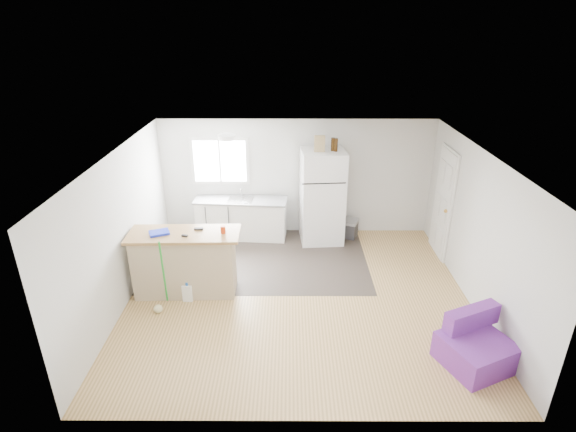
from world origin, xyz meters
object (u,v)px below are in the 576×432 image
(refrigerator, at_px, (322,196))
(bottle_right, at_px, (333,144))
(blue_tray, at_px, (159,233))
(mop, at_px, (160,298))
(cardboard_box, at_px, (320,144))
(cooler, at_px, (345,227))
(cleaner_jug, at_px, (188,292))
(kitchen_cabinets, at_px, (242,218))
(red_cup, at_px, (223,230))
(bottle_left, at_px, (336,145))
(purple_seat, at_px, (475,347))
(peninsula, at_px, (185,262))

(refrigerator, height_order, bottle_right, bottle_right)
(refrigerator, distance_m, blue_tray, 3.35)
(mop, relative_size, cardboard_box, 4.17)
(cooler, relative_size, bottle_right, 2.37)
(cooler, height_order, cleaner_jug, cooler)
(kitchen_cabinets, bearing_deg, red_cup, -87.15)
(kitchen_cabinets, xyz_separation_m, bottle_left, (1.86, -0.19, 1.59))
(bottle_left, bearing_deg, cardboard_box, -178.03)
(purple_seat, distance_m, bottle_left, 4.26)
(peninsula, xyz_separation_m, cardboard_box, (2.26, 1.87, 1.49))
(cleaner_jug, bearing_deg, mop, -135.32)
(cleaner_jug, bearing_deg, bottle_left, 46.70)
(cardboard_box, bearing_deg, mop, -136.64)
(red_cup, distance_m, blue_tray, 1.01)
(peninsula, distance_m, blue_tray, 0.65)
(peninsula, distance_m, mop, 0.71)
(bottle_right, bearing_deg, cardboard_box, -170.16)
(blue_tray, bearing_deg, red_cup, 1.43)
(refrigerator, height_order, cleaner_jug, refrigerator)
(purple_seat, distance_m, bottle_right, 4.31)
(purple_seat, bearing_deg, bottle_right, 90.21)
(blue_tray, bearing_deg, bottle_right, 34.05)
(purple_seat, height_order, cardboard_box, cardboard_box)
(cooler, xyz_separation_m, purple_seat, (1.28, -3.76, 0.05))
(cardboard_box, height_order, bottle_right, cardboard_box)
(refrigerator, xyz_separation_m, bottle_right, (0.17, -0.03, 1.07))
(cleaner_jug, distance_m, red_cup, 1.19)
(mop, distance_m, blue_tray, 1.02)
(blue_tray, height_order, bottle_right, bottle_right)
(refrigerator, height_order, purple_seat, refrigerator)
(red_cup, bearing_deg, refrigerator, 48.99)
(cardboard_box, bearing_deg, red_cup, -130.71)
(bottle_left, distance_m, bottle_right, 0.06)
(refrigerator, relative_size, mop, 1.51)
(kitchen_cabinets, bearing_deg, mop, -106.75)
(cooler, xyz_separation_m, bottle_left, (-0.29, -0.22, 1.82))
(kitchen_cabinets, xyz_separation_m, peninsula, (-0.71, -2.06, 0.12))
(cleaner_jug, relative_size, bottle_left, 1.37)
(peninsula, relative_size, bottle_left, 7.10)
(kitchen_cabinets, distance_m, blue_tray, 2.44)
(mop, distance_m, cardboard_box, 3.96)
(red_cup, height_order, bottle_right, bottle_right)
(purple_seat, xyz_separation_m, bottle_right, (-1.62, 3.58, 1.77))
(refrigerator, height_order, mop, refrigerator)
(red_cup, bearing_deg, bottle_right, 45.78)
(refrigerator, bearing_deg, cardboard_box, -141.85)
(cardboard_box, distance_m, bottle_left, 0.31)
(blue_tray, height_order, cardboard_box, cardboard_box)
(peninsula, distance_m, refrigerator, 3.07)
(cooler, distance_m, mop, 4.13)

